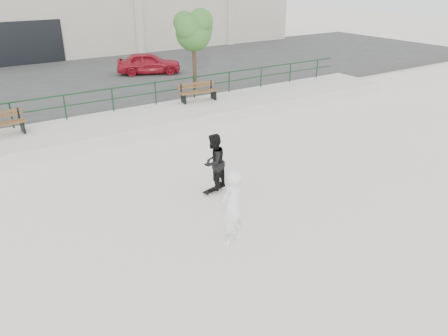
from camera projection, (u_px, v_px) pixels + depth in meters
ground at (240, 250)px, 10.28m from camera, size 120.00×120.00×0.00m
ledge at (102, 129)px, 17.41m from camera, size 30.00×3.00×0.50m
parking_strip at (50, 87)px, 23.88m from camera, size 60.00×14.00×0.50m
railing at (89, 98)px, 17.99m from camera, size 28.00×0.06×1.03m
bench_right at (198, 92)px, 20.18m from camera, size 1.88×0.72×0.85m
tree at (194, 29)px, 21.42m from camera, size 2.21×1.96×3.92m
red_car at (149, 63)px, 25.55m from camera, size 3.96×2.82×1.25m
skateboard at (214, 189)px, 12.98m from camera, size 0.81×0.37×0.09m
standing_skater at (214, 162)px, 12.62m from camera, size 1.03×0.94×1.71m
seated_skater at (232, 207)px, 10.19m from camera, size 0.78×0.61×1.91m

